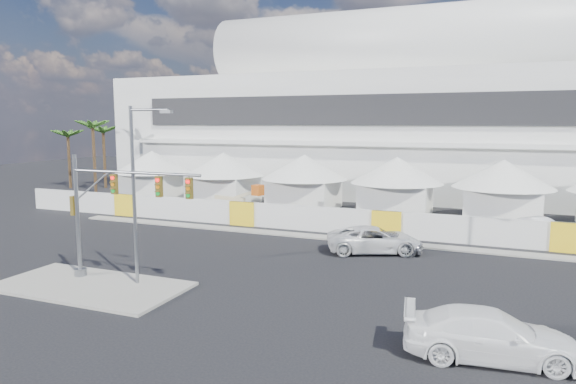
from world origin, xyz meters
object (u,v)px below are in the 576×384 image
at_px(sedan_silver, 390,242).
at_px(boom_lift, 227,208).
at_px(streetlight_median, 137,183).
at_px(pickup_curb, 374,240).
at_px(lot_car_a, 541,228).
at_px(traffic_mast, 104,212).
at_px(pickup_near, 491,335).

bearing_deg(sedan_silver, boom_lift, 59.99).
bearing_deg(streetlight_median, pickup_curb, 49.69).
height_order(streetlight_median, boom_lift, streetlight_median).
distance_m(streetlight_median, boom_lift, 20.33).
bearing_deg(lot_car_a, traffic_mast, 175.98).
xyz_separation_m(pickup_near, lot_car_a, (3.30, 22.40, -0.15)).
relative_size(pickup_curb, pickup_near, 1.00).
bearing_deg(streetlight_median, sedan_silver, 47.58).
distance_m(sedan_silver, lot_car_a, 12.75).
distance_m(traffic_mast, streetlight_median, 2.66).
height_order(sedan_silver, pickup_near, pickup_near).
relative_size(traffic_mast, boom_lift, 1.25).
bearing_deg(lot_car_a, boom_lift, 136.45).
height_order(pickup_curb, boom_lift, boom_lift).
relative_size(pickup_near, streetlight_median, 0.67).
bearing_deg(boom_lift, traffic_mast, -67.39).
bearing_deg(boom_lift, pickup_curb, -13.29).
distance_m(pickup_curb, streetlight_median, 15.83).
xyz_separation_m(pickup_curb, traffic_mast, (-11.93, -11.68, 3.00)).
bearing_deg(streetlight_median, traffic_mast, -176.56).
xyz_separation_m(pickup_near, boom_lift, (-22.41, 21.19, -0.03)).
relative_size(pickup_curb, boom_lift, 0.95).
relative_size(streetlight_median, boom_lift, 1.41).
xyz_separation_m(streetlight_median, boom_lift, (-5.33, 19.08, -4.57)).
bearing_deg(traffic_mast, sedan_silver, 42.74).
bearing_deg(pickup_curb, streetlight_median, 117.30).
height_order(sedan_silver, lot_car_a, lot_car_a).
relative_size(sedan_silver, pickup_near, 0.69).
relative_size(pickup_near, boom_lift, 0.95).
distance_m(sedan_silver, pickup_near, 15.29).
relative_size(pickup_curb, lot_car_a, 1.36).
bearing_deg(pickup_near, sedan_silver, 15.92).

